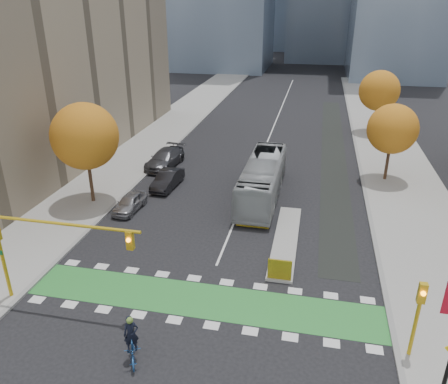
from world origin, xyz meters
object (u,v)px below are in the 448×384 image
at_px(cyclist, 132,345).
at_px(parked_car_b, 167,180).
at_px(hazard_board, 280,270).
at_px(parked_car_c, 165,158).
at_px(tree_east_far, 379,91).
at_px(bus, 263,179).
at_px(tree_east_near, 393,129).
at_px(traffic_signal_west, 41,240).
at_px(traffic_signal_east, 419,309).
at_px(parked_car_a, 130,203).
at_px(tree_west, 85,136).

relative_size(cyclist, parked_car_b, 0.53).
bearing_deg(hazard_board, parked_car_c, 127.36).
bearing_deg(tree_east_far, hazard_board, -104.12).
bearing_deg(bus, cyclist, -99.50).
relative_size(hazard_board, tree_east_near, 0.20).
height_order(traffic_signal_west, traffic_signal_east, traffic_signal_west).
bearing_deg(tree_east_near, bus, -150.22).
distance_m(hazard_board, cyclist, 9.65).
bearing_deg(tree_east_near, hazard_board, -114.20).
bearing_deg(hazard_board, tree_east_near, 65.80).
distance_m(tree_east_far, parked_car_b, 29.59).
height_order(hazard_board, tree_east_near, tree_east_near).
xyz_separation_m(hazard_board, bus, (-2.58, 11.74, 0.86)).
relative_size(traffic_signal_west, cyclist, 3.54).
bearing_deg(hazard_board, traffic_signal_east, -35.92).
xyz_separation_m(tree_east_near, bus, (-10.58, -6.06, -3.20)).
relative_size(tree_east_far, parked_car_b, 1.69).
height_order(traffic_signal_west, parked_car_a, traffic_signal_west).
xyz_separation_m(tree_west, parked_car_c, (3.00, 9.23, -4.78)).
distance_m(parked_car_a, parked_car_b, 5.20).
xyz_separation_m(traffic_signal_east, parked_car_a, (-18.94, 11.73, -2.07)).
distance_m(tree_east_far, cyclist, 44.05).
bearing_deg(hazard_board, bus, 102.40).
height_order(tree_east_near, parked_car_c, tree_east_near).
bearing_deg(traffic_signal_east, tree_west, 150.93).
height_order(hazard_board, traffic_signal_east, traffic_signal_east).
bearing_deg(traffic_signal_east, hazard_board, 144.08).
height_order(tree_east_far, bus, tree_east_far).
bearing_deg(tree_east_far, tree_east_near, -91.79).
xyz_separation_m(hazard_board, cyclist, (-6.01, -7.55, 0.00)).
relative_size(traffic_signal_east, parked_car_a, 1.05).
height_order(traffic_signal_east, parked_car_c, traffic_signal_east).
relative_size(cyclist, parked_car_a, 0.62).
bearing_deg(parked_car_a, tree_west, 171.27).
xyz_separation_m(tree_east_far, parked_car_b, (-19.52, -21.77, -4.49)).
xyz_separation_m(tree_west, tree_east_far, (24.50, 26.00, -0.38)).
bearing_deg(tree_east_far, parked_car_c, -142.04).
bearing_deg(traffic_signal_west, traffic_signal_east, 0.01).
distance_m(tree_east_near, parked_car_a, 23.48).
bearing_deg(parked_car_b, parked_car_a, -101.72).
xyz_separation_m(tree_east_near, parked_car_b, (-19.02, -5.77, -4.12)).
bearing_deg(tree_east_far, parked_car_b, -131.88).
distance_m(tree_east_near, tree_east_far, 16.01).
distance_m(traffic_signal_east, parked_car_c, 29.26).
height_order(tree_west, parked_car_b, tree_west).
bearing_deg(tree_east_near, traffic_signal_east, -93.81).
height_order(tree_east_near, bus, tree_east_near).
distance_m(traffic_signal_west, traffic_signal_east, 18.48).
xyz_separation_m(cyclist, bus, (3.43, 19.30, 0.86)).
distance_m(traffic_signal_east, parked_car_b, 24.31).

